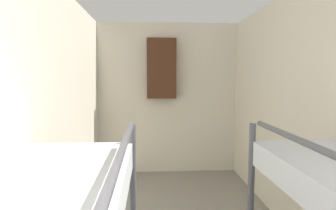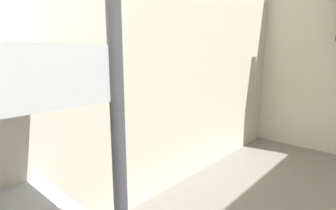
{
  "view_description": "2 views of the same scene",
  "coord_description": "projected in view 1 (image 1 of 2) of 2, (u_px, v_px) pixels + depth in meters",
  "views": [
    {
      "loc": [
        -0.29,
        0.51,
        1.52
      ],
      "look_at": [
        -0.05,
        4.33,
        1.15
      ],
      "focal_mm": 32.0,
      "sensor_mm": 36.0,
      "label": 1
    },
    {
      "loc": [
        0.21,
        1.99,
        1.06
      ],
      "look_at": [
        -0.64,
        2.94,
        0.81
      ],
      "focal_mm": 28.0,
      "sensor_mm": 36.0,
      "label": 2
    }
  ],
  "objects": [
    {
      "name": "hanging_coat",
      "position": [
        162.0,
        68.0,
        4.49
      ],
      "size": [
        0.44,
        0.12,
        0.9
      ],
      "color": "#472819"
    },
    {
      "name": "wall_left",
      "position": [
        29.0,
        128.0,
        2.03
      ],
      "size": [
        0.06,
        5.27,
        2.33
      ],
      "color": "beige",
      "rests_on": "ground_plane"
    },
    {
      "name": "wall_back",
      "position": [
        167.0,
        98.0,
        4.69
      ],
      "size": [
        2.27,
        0.06,
        2.33
      ],
      "color": "beige",
      "rests_on": "ground_plane"
    }
  ]
}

